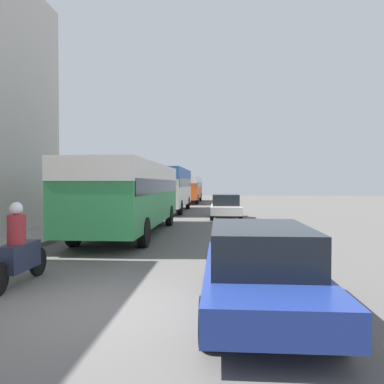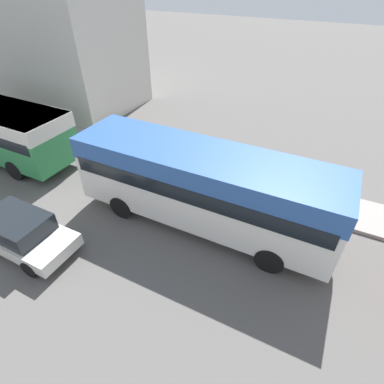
# 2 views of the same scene
# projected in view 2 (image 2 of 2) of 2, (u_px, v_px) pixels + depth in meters

# --- Properties ---
(building_midblock) EXTENTS (6.61, 8.30, 10.60)m
(building_midblock) POSITION_uv_depth(u_px,v_px,m) (63.00, 24.00, 19.25)
(building_midblock) COLOR beige
(building_midblock) RESTS_ON ground_plane
(bus_following) EXTENTS (2.60, 9.89, 3.19)m
(bus_following) POSITION_uv_depth(u_px,v_px,m) (203.00, 180.00, 10.95)
(bus_following) COLOR silver
(bus_following) RESTS_ON ground_plane
(car_crossing) EXTENTS (1.83, 4.19, 1.45)m
(car_crossing) POSITION_uv_depth(u_px,v_px,m) (20.00, 231.00, 10.69)
(car_crossing) COLOR silver
(car_crossing) RESTS_ON ground_plane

